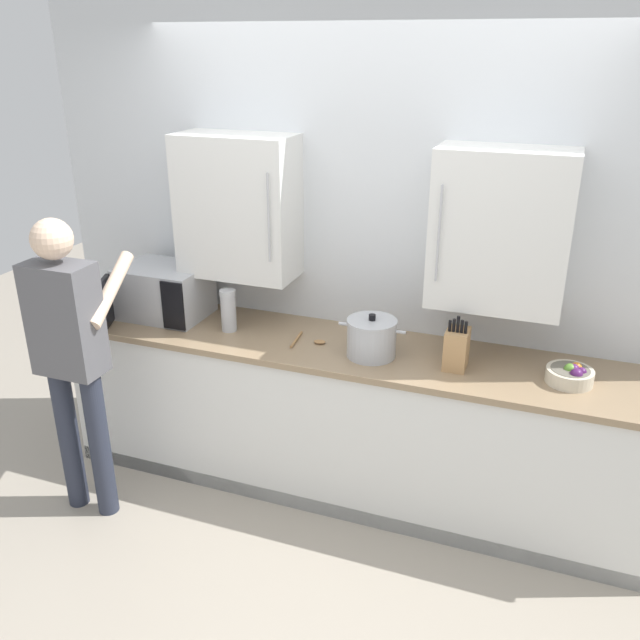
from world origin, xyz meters
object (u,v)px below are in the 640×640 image
object	(u,v)px
knife_block	(457,348)
person_figure	(70,347)
thermos_flask	(228,310)
fruit_bowl	(570,374)
microwave_oven	(160,291)
wooden_spoon	(309,341)
stock_pot	(372,338)

from	to	relation	value
knife_block	person_figure	world-z (taller)	person_figure
knife_block	thermos_flask	xyz separation A→B (m)	(-1.27, 0.02, 0.02)
knife_block	fruit_bowl	distance (m)	0.54
microwave_oven	person_figure	bearing A→B (deg)	-97.77
microwave_oven	wooden_spoon	size ratio (longest dim) A/B	3.44
wooden_spoon	person_figure	world-z (taller)	person_figure
fruit_bowl	stock_pot	bearing A→B (deg)	-177.60
stock_pot	knife_block	size ratio (longest dim) A/B	1.25
microwave_oven	fruit_bowl	world-z (taller)	microwave_oven
stock_pot	fruit_bowl	xyz separation A→B (m)	(0.97, 0.04, -0.06)
knife_block	wooden_spoon	size ratio (longest dim) A/B	1.39
thermos_flask	person_figure	bearing A→B (deg)	-132.52
fruit_bowl	thermos_flask	xyz separation A→B (m)	(-1.81, -0.00, 0.08)
wooden_spoon	stock_pot	bearing A→B (deg)	-6.27
wooden_spoon	thermos_flask	bearing A→B (deg)	-179.64
thermos_flask	person_figure	xyz separation A→B (m)	(-0.57, -0.63, -0.04)
microwave_oven	person_figure	distance (m)	0.70
knife_block	fruit_bowl	xyz separation A→B (m)	(0.54, 0.02, -0.06)
stock_pot	thermos_flask	bearing A→B (deg)	177.49
stock_pot	knife_block	world-z (taller)	knife_block
stock_pot	wooden_spoon	size ratio (longest dim) A/B	1.74
stock_pot	person_figure	distance (m)	1.53
microwave_oven	knife_block	bearing A→B (deg)	-2.66
wooden_spoon	knife_block	bearing A→B (deg)	-1.70
fruit_bowl	thermos_flask	bearing A→B (deg)	-179.87
microwave_oven	thermos_flask	size ratio (longest dim) A/B	2.92
person_figure	fruit_bowl	bearing A→B (deg)	14.81
knife_block	thermos_flask	size ratio (longest dim) A/B	1.18
stock_pot	fruit_bowl	size ratio (longest dim) A/B	1.60
stock_pot	person_figure	size ratio (longest dim) A/B	0.21
knife_block	fruit_bowl	bearing A→B (deg)	2.60
thermos_flask	person_figure	distance (m)	0.85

